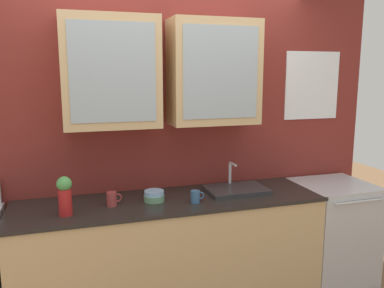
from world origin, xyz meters
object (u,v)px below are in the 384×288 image
sink_faucet (236,189)px  cup_near_sink (196,197)px  cup_near_bowls (112,199)px  dishwasher (332,232)px  bowl_stack (154,196)px  vase (65,195)px

sink_faucet → cup_near_sink: size_ratio=4.69×
cup_near_bowls → dishwasher: bearing=0.4°
bowl_stack → cup_near_bowls: size_ratio=1.42×
vase → dishwasher: size_ratio=0.30×
cup_near_bowls → vase: bearing=-162.7°
bowl_stack → vase: 0.66m
cup_near_sink → bowl_stack: bearing=156.0°
sink_faucet → bowl_stack: size_ratio=3.11×
vase → cup_near_bowls: 0.35m
sink_faucet → cup_near_sink: 0.44m
vase → cup_near_sink: bearing=-0.4°
cup_near_sink → dishwasher: cup_near_sink is taller
cup_near_bowls → dishwasher: size_ratio=0.12×
sink_faucet → vase: bearing=-172.9°
sink_faucet → cup_near_sink: (-0.41, -0.17, 0.03)m
cup_near_bowls → sink_faucet: bearing=3.8°
vase → cup_near_sink: (0.93, -0.01, -0.10)m
bowl_stack → cup_near_bowls: cup_near_bowls is taller
sink_faucet → vase: 1.35m
bowl_stack → cup_near_bowls: bearing=-176.1°
sink_faucet → bowl_stack: bearing=-176.3°
bowl_stack → vase: vase is taller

